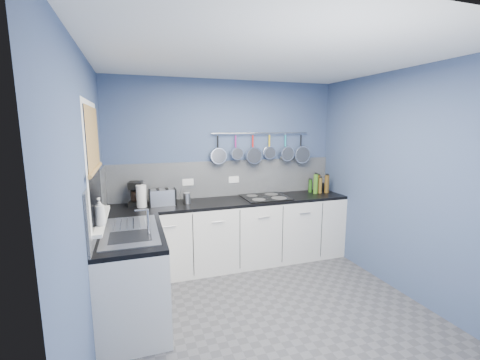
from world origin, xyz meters
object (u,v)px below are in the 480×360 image
soap_bottle_a (100,212)px  paper_towel (141,196)px  toaster (163,197)px  canister (187,198)px  soap_bottle_b (100,214)px  coffee_maker (136,194)px  hob (265,197)px

soap_bottle_a → paper_towel: 1.20m
paper_towel → toaster: paper_towel is taller
canister → toaster: bearing=-179.9°
soap_bottle_a → soap_bottle_b: soap_bottle_a is taller
paper_towel → soap_bottle_a: bearing=-107.8°
coffee_maker → hob: coffee_maker is taller
coffee_maker → toaster: (0.31, -0.07, -0.05)m
soap_bottle_b → canister: 1.47m
paper_towel → hob: paper_towel is taller
coffee_maker → canister: 0.63m
soap_bottle_a → canister: soap_bottle_a is taller
hob → toaster: bearing=178.6°
coffee_maker → canister: (0.62, -0.07, -0.08)m
coffee_maker → soap_bottle_a: bearing=-92.8°
soap_bottle_a → paper_towel: bearing=72.2°
paper_towel → coffee_maker: bearing=122.1°
soap_bottle_a → hob: 2.31m
paper_towel → toaster: (0.25, 0.03, -0.04)m
paper_towel → coffee_maker: coffee_maker is taller
toaster → coffee_maker: bearing=164.8°
soap_bottle_a → hob: size_ratio=0.39×
coffee_maker → toaster: coffee_maker is taller
soap_bottle_a → coffee_maker: bearing=76.3°
soap_bottle_a → canister: (0.92, 1.17, -0.20)m
toaster → hob: (1.38, -0.03, -0.09)m
canister → hob: bearing=-1.8°
paper_towel → coffee_maker: (-0.06, 0.10, 0.01)m
soap_bottle_a → hob: bearing=29.5°
coffee_maker → canister: coffee_maker is taller
soap_bottle_b → coffee_maker: 1.24m
soap_bottle_a → paper_towel: soap_bottle_a is taller
canister → hob: canister is taller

